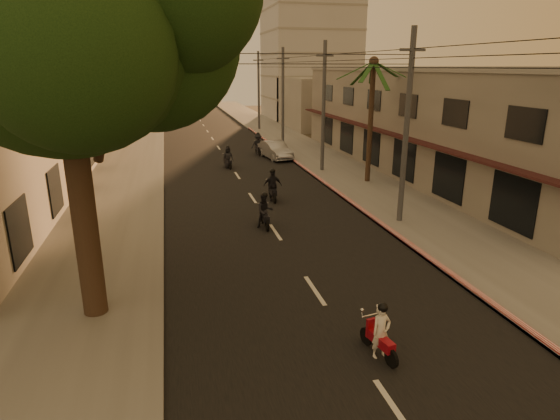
# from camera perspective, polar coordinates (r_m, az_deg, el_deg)

# --- Properties ---
(ground) EXTENTS (160.00, 160.00, 0.00)m
(ground) POSITION_cam_1_polar(r_m,az_deg,el_deg) (14.51, 6.69, -13.22)
(ground) COLOR #383023
(ground) RESTS_ON ground
(road) EXTENTS (10.00, 140.00, 0.02)m
(road) POSITION_cam_1_polar(r_m,az_deg,el_deg) (32.85, -5.23, 4.20)
(road) COLOR black
(road) RESTS_ON ground
(sidewalk_right) EXTENTS (5.00, 140.00, 0.12)m
(sidewalk_right) POSITION_cam_1_polar(r_m,az_deg,el_deg) (34.67, 7.17, 4.91)
(sidewalk_right) COLOR slate
(sidewalk_right) RESTS_ON ground
(sidewalk_left) EXTENTS (5.00, 140.00, 0.12)m
(sidewalk_left) POSITION_cam_1_polar(r_m,az_deg,el_deg) (32.67, -18.37, 3.41)
(sidewalk_left) COLOR slate
(sidewalk_left) RESTS_ON ground
(curb_stripe) EXTENTS (0.20, 60.00, 0.20)m
(curb_stripe) POSITION_cam_1_polar(r_m,az_deg,el_deg) (29.28, 6.15, 2.76)
(curb_stripe) COLOR red
(curb_stripe) RESTS_ON ground
(shophouse_row) EXTENTS (8.80, 34.20, 7.30)m
(shophouse_row) POSITION_cam_1_polar(r_m,az_deg,el_deg) (35.16, 18.63, 10.26)
(shophouse_row) COLOR gray
(shophouse_row) RESTS_ON ground
(distant_tower) EXTENTS (12.10, 12.10, 28.00)m
(distant_tower) POSITION_cam_1_polar(r_m,az_deg,el_deg) (71.06, 3.71, 22.47)
(distant_tower) COLOR #B7B5B2
(distant_tower) RESTS_ON ground
(broadleaf_tree) EXTENTS (9.60, 8.70, 12.10)m
(broadleaf_tree) POSITION_cam_1_polar(r_m,az_deg,el_deg) (14.08, -23.63, 20.57)
(broadleaf_tree) COLOR black
(broadleaf_tree) RESTS_ON ground
(palm_tree) EXTENTS (5.00, 5.00, 8.20)m
(palm_tree) POSITION_cam_1_polar(r_m,az_deg,el_deg) (30.40, 11.32, 16.50)
(palm_tree) COLOR black
(palm_tree) RESTS_ON ground
(utility_poles) EXTENTS (1.20, 48.26, 9.00)m
(utility_poles) POSITION_cam_1_polar(r_m,az_deg,el_deg) (33.48, 5.42, 15.71)
(utility_poles) COLOR #38383A
(utility_poles) RESTS_ON ground
(filler_right) EXTENTS (8.00, 14.00, 6.00)m
(filler_right) POSITION_cam_1_polar(r_m,az_deg,el_deg) (59.81, 4.77, 12.91)
(filler_right) COLOR gray
(filler_right) RESTS_ON ground
(filler_left_near) EXTENTS (8.00, 14.00, 4.40)m
(filler_left_near) POSITION_cam_1_polar(r_m,az_deg,el_deg) (46.98, -25.34, 9.25)
(filler_left_near) COLOR gray
(filler_left_near) RESTS_ON ground
(filler_left_far) EXTENTS (8.00, 14.00, 7.00)m
(filler_left_far) POSITION_cam_1_polar(r_m,az_deg,el_deg) (64.54, -22.40, 12.47)
(filler_left_far) COLOR gray
(filler_left_far) RESTS_ON ground
(scooter_red) EXTENTS (0.73, 1.59, 1.57)m
(scooter_red) POSITION_cam_1_polar(r_m,az_deg,el_deg) (12.78, 12.16, -14.42)
(scooter_red) COLOR black
(scooter_red) RESTS_ON ground
(scooter_mid_a) EXTENTS (0.82, 1.77, 1.74)m
(scooter_mid_a) POSITION_cam_1_polar(r_m,az_deg,el_deg) (21.93, -1.86, -0.19)
(scooter_mid_a) COLOR black
(scooter_mid_a) RESTS_ON ground
(scooter_mid_b) EXTENTS (1.07, 1.91, 1.87)m
(scooter_mid_b) POSITION_cam_1_polar(r_m,az_deg,el_deg) (26.38, -0.91, 2.91)
(scooter_mid_b) COLOR black
(scooter_mid_b) RESTS_ON ground
(scooter_far_a) EXTENTS (0.94, 1.74, 1.71)m
(scooter_far_a) POSITION_cam_1_polar(r_m,az_deg,el_deg) (35.28, -6.36, 6.33)
(scooter_far_a) COLOR black
(scooter_far_a) RESTS_ON ground
(scooter_far_b) EXTENTS (1.19, 1.97, 1.94)m
(scooter_far_b) POSITION_cam_1_polar(r_m,az_deg,el_deg) (40.47, -2.69, 7.95)
(scooter_far_b) COLOR black
(scooter_far_b) RESTS_ON ground
(parked_car) EXTENTS (3.06, 4.92, 1.45)m
(parked_car) POSITION_cam_1_polar(r_m,az_deg,el_deg) (38.77, -0.62, 7.33)
(parked_car) COLOR #A1A3A9
(parked_car) RESTS_ON ground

